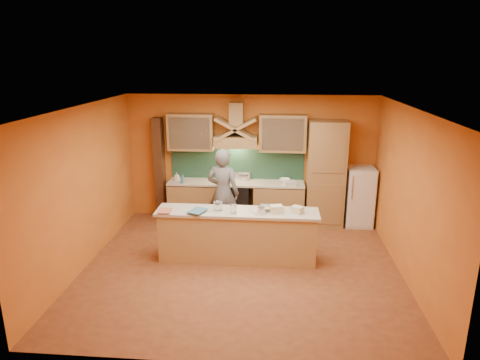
# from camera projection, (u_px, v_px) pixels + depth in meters

# --- Properties ---
(floor) EXTENTS (5.50, 5.00, 0.01)m
(floor) POSITION_uv_depth(u_px,v_px,m) (241.00, 267.00, 7.57)
(floor) COLOR brown
(floor) RESTS_ON ground
(ceiling) EXTENTS (5.50, 5.00, 0.01)m
(ceiling) POSITION_uv_depth(u_px,v_px,m) (242.00, 108.00, 6.79)
(ceiling) COLOR white
(ceiling) RESTS_ON wall_back
(wall_back) EXTENTS (5.50, 0.02, 2.80)m
(wall_back) POSITION_uv_depth(u_px,v_px,m) (250.00, 158.00, 9.58)
(wall_back) COLOR orange
(wall_back) RESTS_ON floor
(wall_front) EXTENTS (5.50, 0.02, 2.80)m
(wall_front) POSITION_uv_depth(u_px,v_px,m) (224.00, 259.00, 4.79)
(wall_front) COLOR orange
(wall_front) RESTS_ON floor
(wall_left) EXTENTS (0.02, 5.00, 2.80)m
(wall_left) POSITION_uv_depth(u_px,v_px,m) (84.00, 188.00, 7.40)
(wall_left) COLOR orange
(wall_left) RESTS_ON floor
(wall_right) EXTENTS (0.02, 5.00, 2.80)m
(wall_right) POSITION_uv_depth(u_px,v_px,m) (409.00, 196.00, 6.96)
(wall_right) COLOR orange
(wall_right) RESTS_ON floor
(base_cabinet_left) EXTENTS (1.10, 0.60, 0.86)m
(base_cabinet_left) POSITION_uv_depth(u_px,v_px,m) (194.00, 202.00, 9.66)
(base_cabinet_left) COLOR #A17B49
(base_cabinet_left) RESTS_ON floor
(base_cabinet_right) EXTENTS (1.10, 0.60, 0.86)m
(base_cabinet_right) POSITION_uv_depth(u_px,v_px,m) (278.00, 204.00, 9.51)
(base_cabinet_right) COLOR #A17B49
(base_cabinet_right) RESTS_ON floor
(counter_top) EXTENTS (3.00, 0.62, 0.04)m
(counter_top) POSITION_uv_depth(u_px,v_px,m) (236.00, 183.00, 9.45)
(counter_top) COLOR beige
(counter_top) RESTS_ON base_cabinet_left
(stove) EXTENTS (0.60, 0.58, 0.90)m
(stove) POSITION_uv_depth(u_px,v_px,m) (236.00, 202.00, 9.58)
(stove) COLOR black
(stove) RESTS_ON floor
(backsplash) EXTENTS (3.00, 0.03, 0.70)m
(backsplash) POSITION_uv_depth(u_px,v_px,m) (237.00, 164.00, 9.63)
(backsplash) COLOR #1B3C2C
(backsplash) RESTS_ON wall_back
(range_hood) EXTENTS (0.92, 0.50, 0.24)m
(range_hood) POSITION_uv_depth(u_px,v_px,m) (236.00, 141.00, 9.24)
(range_hood) COLOR #A17B49
(range_hood) RESTS_ON wall_back
(hood_chimney) EXTENTS (0.30, 0.30, 0.50)m
(hood_chimney) POSITION_uv_depth(u_px,v_px,m) (236.00, 114.00, 9.18)
(hood_chimney) COLOR #A17B49
(hood_chimney) RESTS_ON wall_back
(upper_cabinet_left) EXTENTS (1.00, 0.35, 0.80)m
(upper_cabinet_left) POSITION_uv_depth(u_px,v_px,m) (191.00, 132.00, 9.35)
(upper_cabinet_left) COLOR #A17B49
(upper_cabinet_left) RESTS_ON wall_back
(upper_cabinet_right) EXTENTS (1.00, 0.35, 0.80)m
(upper_cabinet_right) POSITION_uv_depth(u_px,v_px,m) (283.00, 133.00, 9.19)
(upper_cabinet_right) COLOR #A17B49
(upper_cabinet_right) RESTS_ON wall_back
(pantry_column) EXTENTS (0.80, 0.60, 2.30)m
(pantry_column) POSITION_uv_depth(u_px,v_px,m) (326.00, 174.00, 9.23)
(pantry_column) COLOR #A17B49
(pantry_column) RESTS_ON floor
(fridge) EXTENTS (0.58, 0.60, 1.30)m
(fridge) POSITION_uv_depth(u_px,v_px,m) (359.00, 197.00, 9.31)
(fridge) COLOR white
(fridge) RESTS_ON floor
(trim_column_left) EXTENTS (0.20, 0.30, 2.30)m
(trim_column_left) POSITION_uv_depth(u_px,v_px,m) (160.00, 168.00, 9.67)
(trim_column_left) COLOR #472816
(trim_column_left) RESTS_ON floor
(island_body) EXTENTS (2.80, 0.55, 0.88)m
(island_body) POSITION_uv_depth(u_px,v_px,m) (237.00, 237.00, 7.75)
(island_body) COLOR tan
(island_body) RESTS_ON floor
(island_top) EXTENTS (2.90, 0.62, 0.05)m
(island_top) POSITION_uv_depth(u_px,v_px,m) (237.00, 212.00, 7.61)
(island_top) COLOR beige
(island_top) RESTS_ON island_body
(person) EXTENTS (0.76, 0.59, 1.84)m
(person) POSITION_uv_depth(u_px,v_px,m) (223.00, 193.00, 8.68)
(person) COLOR slate
(person) RESTS_ON floor
(pot_large) EXTENTS (0.31, 0.31, 0.15)m
(pot_large) POSITION_uv_depth(u_px,v_px,m) (228.00, 180.00, 9.36)
(pot_large) COLOR #B8B8BF
(pot_large) RESTS_ON stove
(pot_small) EXTENTS (0.30, 0.30, 0.13)m
(pot_small) POSITION_uv_depth(u_px,v_px,m) (244.00, 178.00, 9.58)
(pot_small) COLOR silver
(pot_small) RESTS_ON stove
(soap_bottle_a) EXTENTS (0.11, 0.11, 0.18)m
(soap_bottle_a) POSITION_uv_depth(u_px,v_px,m) (177.00, 176.00, 9.54)
(soap_bottle_a) COLOR silver
(soap_bottle_a) RESTS_ON counter_top
(soap_bottle_b) EXTENTS (0.12, 0.12, 0.22)m
(soap_bottle_b) POSITION_uv_depth(u_px,v_px,m) (182.00, 178.00, 9.32)
(soap_bottle_b) COLOR teal
(soap_bottle_b) RESTS_ON counter_top
(bowl_back) EXTENTS (0.30, 0.30, 0.07)m
(bowl_back) POSITION_uv_depth(u_px,v_px,m) (285.00, 180.00, 9.43)
(bowl_back) COLOR white
(bowl_back) RESTS_ON counter_top
(dish_rack) EXTENTS (0.29, 0.26, 0.09)m
(dish_rack) POSITION_uv_depth(u_px,v_px,m) (290.00, 183.00, 9.20)
(dish_rack) COLOR silver
(dish_rack) RESTS_ON counter_top
(book_lower) EXTENTS (0.24, 0.31, 0.03)m
(book_lower) POSITION_uv_depth(u_px,v_px,m) (159.00, 211.00, 7.55)
(book_lower) COLOR #C36645
(book_lower) RESTS_ON island_top
(book_upper) EXTENTS (0.36, 0.41, 0.03)m
(book_upper) POSITION_uv_depth(u_px,v_px,m) (192.00, 210.00, 7.55)
(book_upper) COLOR #3D6B87
(book_upper) RESTS_ON island_top
(jar_large) EXTENTS (0.16, 0.16, 0.16)m
(jar_large) POSITION_uv_depth(u_px,v_px,m) (218.00, 206.00, 7.61)
(jar_large) COLOR white
(jar_large) RESTS_ON island_top
(jar_small) EXTENTS (0.13, 0.13, 0.15)m
(jar_small) POSITION_uv_depth(u_px,v_px,m) (233.00, 209.00, 7.47)
(jar_small) COLOR white
(jar_small) RESTS_ON island_top
(kitchen_scale) EXTENTS (0.14, 0.14, 0.11)m
(kitchen_scale) POSITION_uv_depth(u_px,v_px,m) (261.00, 211.00, 7.43)
(kitchen_scale) COLOR white
(kitchen_scale) RESTS_ON island_top
(mixing_bowl) EXTENTS (0.32, 0.32, 0.07)m
(mixing_bowl) POSITION_uv_depth(u_px,v_px,m) (266.00, 208.00, 7.63)
(mixing_bowl) COLOR silver
(mixing_bowl) RESTS_ON island_top
(cloth) EXTENTS (0.33, 0.30, 0.02)m
(cloth) POSITION_uv_depth(u_px,v_px,m) (259.00, 211.00, 7.57)
(cloth) COLOR beige
(cloth) RESTS_ON island_top
(grocery_bag_a) EXTENTS (0.24, 0.21, 0.14)m
(grocery_bag_a) POSITION_uv_depth(u_px,v_px,m) (276.00, 209.00, 7.49)
(grocery_bag_a) COLOR #EEE6C4
(grocery_bag_a) RESTS_ON island_top
(grocery_bag_b) EXTENTS (0.25, 0.23, 0.12)m
(grocery_bag_b) POSITION_uv_depth(u_px,v_px,m) (297.00, 210.00, 7.49)
(grocery_bag_b) COLOR beige
(grocery_bag_b) RESTS_ON island_top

